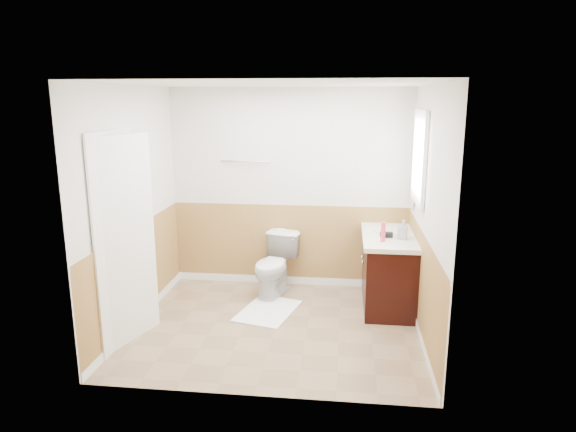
# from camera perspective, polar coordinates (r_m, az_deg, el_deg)

# --- Properties ---
(floor) EXTENTS (3.00, 3.00, 0.00)m
(floor) POSITION_cam_1_polar(r_m,az_deg,el_deg) (5.51, -1.36, -12.30)
(floor) COLOR #8C7051
(floor) RESTS_ON ground
(ceiling) EXTENTS (3.00, 3.00, 0.00)m
(ceiling) POSITION_cam_1_polar(r_m,az_deg,el_deg) (4.98, -1.52, 14.67)
(ceiling) COLOR white
(ceiling) RESTS_ON floor
(wall_back) EXTENTS (3.00, 0.00, 3.00)m
(wall_back) POSITION_cam_1_polar(r_m,az_deg,el_deg) (6.37, 0.19, 3.03)
(wall_back) COLOR silver
(wall_back) RESTS_ON floor
(wall_front) EXTENTS (3.00, 0.00, 3.00)m
(wall_front) POSITION_cam_1_polar(r_m,az_deg,el_deg) (3.86, -4.12, -3.71)
(wall_front) COLOR silver
(wall_front) RESTS_ON floor
(wall_left) EXTENTS (0.00, 3.00, 3.00)m
(wall_left) POSITION_cam_1_polar(r_m,az_deg,el_deg) (5.51, -17.08, 0.86)
(wall_left) COLOR silver
(wall_left) RESTS_ON floor
(wall_right) EXTENTS (0.00, 3.00, 3.00)m
(wall_right) POSITION_cam_1_polar(r_m,az_deg,el_deg) (5.12, 15.44, 0.05)
(wall_right) COLOR silver
(wall_right) RESTS_ON floor
(wainscot_back) EXTENTS (3.00, 0.00, 3.00)m
(wainscot_back) POSITION_cam_1_polar(r_m,az_deg,el_deg) (6.53, 0.17, -3.48)
(wainscot_back) COLOR #A77942
(wainscot_back) RESTS_ON floor
(wainscot_front) EXTENTS (3.00, 0.00, 3.00)m
(wainscot_front) POSITION_cam_1_polar(r_m,az_deg,el_deg) (4.15, -3.92, -13.62)
(wainscot_front) COLOR #A77942
(wainscot_front) RESTS_ON floor
(wainscot_left) EXTENTS (0.00, 2.60, 2.60)m
(wainscot_left) POSITION_cam_1_polar(r_m,az_deg,el_deg) (5.70, -16.46, -6.52)
(wainscot_left) COLOR #A77942
(wainscot_left) RESTS_ON floor
(wainscot_right) EXTENTS (0.00, 2.60, 2.60)m
(wainscot_right) POSITION_cam_1_polar(r_m,az_deg,el_deg) (5.33, 14.82, -7.83)
(wainscot_right) COLOR #A77942
(wainscot_right) RESTS_ON floor
(toilet) EXTENTS (0.59, 0.81, 0.75)m
(toilet) POSITION_cam_1_polar(r_m,az_deg,el_deg) (6.21, -1.54, -5.59)
(toilet) COLOR white
(toilet) RESTS_ON floor
(bath_mat) EXTENTS (0.74, 0.91, 0.02)m
(bath_mat) POSITION_cam_1_polar(r_m,az_deg,el_deg) (5.85, -2.27, -10.64)
(bath_mat) COLOR white
(bath_mat) RESTS_ON floor
(vanity_cabinet) EXTENTS (0.55, 1.10, 0.80)m
(vanity_cabinet) POSITION_cam_1_polar(r_m,az_deg,el_deg) (6.00, 11.21, -6.27)
(vanity_cabinet) COLOR black
(vanity_cabinet) RESTS_ON floor
(vanity_knob_left) EXTENTS (0.03, 0.03, 0.03)m
(vanity_knob_left) POSITION_cam_1_polar(r_m,az_deg,el_deg) (5.83, 8.40, -5.15)
(vanity_knob_left) COLOR #B4B4BB
(vanity_knob_left) RESTS_ON vanity_cabinet
(vanity_knob_right) EXTENTS (0.03, 0.03, 0.03)m
(vanity_knob_right) POSITION_cam_1_polar(r_m,az_deg,el_deg) (6.02, 8.35, -4.56)
(vanity_knob_right) COLOR #B6B7BD
(vanity_knob_right) RESTS_ON vanity_cabinet
(countertop) EXTENTS (0.60, 1.15, 0.05)m
(countertop) POSITION_cam_1_polar(r_m,az_deg,el_deg) (5.87, 11.30, -2.35)
(countertop) COLOR silver
(countertop) RESTS_ON vanity_cabinet
(sink_basin) EXTENTS (0.36, 0.36, 0.02)m
(sink_basin) POSITION_cam_1_polar(r_m,az_deg,el_deg) (6.01, 11.30, -1.65)
(sink_basin) COLOR silver
(sink_basin) RESTS_ON countertop
(faucet) EXTENTS (0.02, 0.02, 0.14)m
(faucet) POSITION_cam_1_polar(r_m,az_deg,el_deg) (6.01, 13.03, -1.14)
(faucet) COLOR silver
(faucet) RESTS_ON countertop
(lotion_bottle) EXTENTS (0.05, 0.05, 0.22)m
(lotion_bottle) POSITION_cam_1_polar(r_m,az_deg,el_deg) (5.56, 10.66, -1.75)
(lotion_bottle) COLOR #E23A53
(lotion_bottle) RESTS_ON countertop
(soap_dispenser) EXTENTS (0.12, 0.12, 0.21)m
(soap_dispenser) POSITION_cam_1_polar(r_m,az_deg,el_deg) (5.71, 12.77, -1.51)
(soap_dispenser) COLOR #97A1AA
(soap_dispenser) RESTS_ON countertop
(hair_dryer_body) EXTENTS (0.14, 0.07, 0.07)m
(hair_dryer_body) POSITION_cam_1_polar(r_m,az_deg,el_deg) (5.74, 11.01, -2.06)
(hair_dryer_body) COLOR black
(hair_dryer_body) RESTS_ON countertop
(hair_dryer_handle) EXTENTS (0.03, 0.03, 0.07)m
(hair_dryer_handle) POSITION_cam_1_polar(r_m,az_deg,el_deg) (5.74, 10.70, -2.35)
(hair_dryer_handle) COLOR black
(hair_dryer_handle) RESTS_ON countertop
(mirror_panel) EXTENTS (0.02, 0.35, 0.90)m
(mirror_panel) POSITION_cam_1_polar(r_m,az_deg,el_deg) (6.13, 13.87, 5.10)
(mirror_panel) COLOR silver
(mirror_panel) RESTS_ON wall_right
(window_frame) EXTENTS (0.04, 0.80, 1.00)m
(window_frame) POSITION_cam_1_polar(r_m,az_deg,el_deg) (5.60, 14.56, 6.40)
(window_frame) COLOR white
(window_frame) RESTS_ON wall_right
(window_glass) EXTENTS (0.01, 0.70, 0.90)m
(window_glass) POSITION_cam_1_polar(r_m,az_deg,el_deg) (5.61, 14.72, 6.40)
(window_glass) COLOR white
(window_glass) RESTS_ON wall_right
(door) EXTENTS (0.29, 0.78, 2.04)m
(door) POSITION_cam_1_polar(r_m,az_deg,el_deg) (5.12, -17.87, -2.75)
(door) COLOR white
(door) RESTS_ON wall_left
(door_frame) EXTENTS (0.02, 0.92, 2.10)m
(door_frame) POSITION_cam_1_polar(r_m,az_deg,el_deg) (5.15, -18.64, -2.60)
(door_frame) COLOR white
(door_frame) RESTS_ON wall_left
(door_knob) EXTENTS (0.06, 0.06, 0.06)m
(door_knob) POSITION_cam_1_polar(r_m,az_deg,el_deg) (5.41, -15.81, -2.55)
(door_knob) COLOR silver
(door_knob) RESTS_ON door
(towel_bar) EXTENTS (0.62, 0.02, 0.02)m
(towel_bar) POSITION_cam_1_polar(r_m,az_deg,el_deg) (6.35, -4.83, 6.15)
(towel_bar) COLOR silver
(towel_bar) RESTS_ON wall_back
(tp_holder_bar) EXTENTS (0.14, 0.02, 0.02)m
(tp_holder_bar) POSITION_cam_1_polar(r_m,az_deg,el_deg) (6.43, -0.77, -1.89)
(tp_holder_bar) COLOR silver
(tp_holder_bar) RESTS_ON wall_back
(tp_roll) EXTENTS (0.10, 0.11, 0.11)m
(tp_roll) POSITION_cam_1_polar(r_m,az_deg,el_deg) (6.43, -0.77, -1.89)
(tp_roll) COLOR white
(tp_roll) RESTS_ON tp_holder_bar
(tp_sheet) EXTENTS (0.10, 0.01, 0.16)m
(tp_sheet) POSITION_cam_1_polar(r_m,az_deg,el_deg) (6.46, -0.77, -2.84)
(tp_sheet) COLOR white
(tp_sheet) RESTS_ON tp_roll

